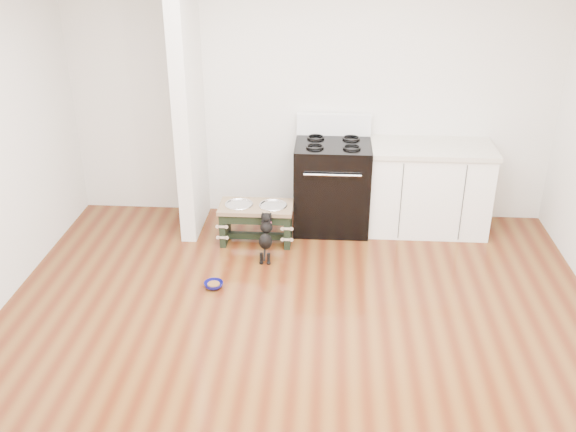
% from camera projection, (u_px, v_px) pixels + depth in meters
% --- Properties ---
extents(ground, '(5.00, 5.00, 0.00)m').
position_uv_depth(ground, '(295.00, 351.00, 4.86)').
color(ground, '#4E1F0D').
rests_on(ground, ground).
extents(room_shell, '(5.00, 5.00, 5.00)m').
position_uv_depth(room_shell, '(296.00, 150.00, 4.16)').
color(room_shell, silver).
rests_on(room_shell, ground).
extents(partition_wall, '(0.15, 0.80, 2.70)m').
position_uv_depth(partition_wall, '(188.00, 100.00, 6.24)').
color(partition_wall, silver).
rests_on(partition_wall, ground).
extents(oven_range, '(0.76, 0.69, 1.14)m').
position_uv_depth(oven_range, '(332.00, 184.00, 6.58)').
color(oven_range, black).
rests_on(oven_range, ground).
extents(cabinet_run, '(1.24, 0.64, 0.91)m').
position_uv_depth(cabinet_run, '(428.00, 188.00, 6.55)').
color(cabinet_run, white).
rests_on(cabinet_run, ground).
extents(dog_feeder, '(0.73, 0.39, 0.41)m').
position_uv_depth(dog_feeder, '(256.00, 216.00, 6.35)').
color(dog_feeder, black).
rests_on(dog_feeder, ground).
extents(puppy, '(0.13, 0.37, 0.44)m').
position_uv_depth(puppy, '(266.00, 236.00, 6.06)').
color(puppy, black).
rests_on(puppy, ground).
extents(floor_bowl, '(0.18, 0.18, 0.05)m').
position_uv_depth(floor_bowl, '(214.00, 285.00, 5.67)').
color(floor_bowl, '#0F0E62').
rests_on(floor_bowl, ground).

